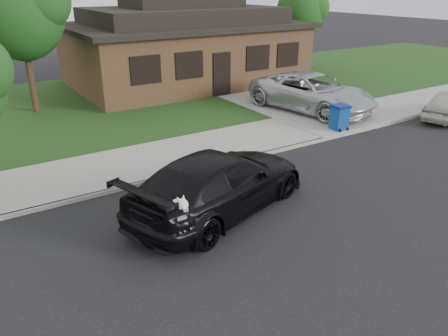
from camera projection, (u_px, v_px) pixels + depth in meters
ground at (313, 203)px, 11.63m from camera, size 120.00×120.00×0.00m
sidewalk at (216, 146)px, 15.49m from camera, size 60.00×3.00×0.12m
curb at (239, 160)px, 14.33m from camera, size 60.00×0.12×0.12m
lawn at (132, 99)px, 21.71m from camera, size 60.00×13.00×0.13m
driveway at (265, 96)px, 22.33m from camera, size 4.50×13.00×0.14m
sedan at (219, 183)px, 10.99m from camera, size 5.82×3.78×1.57m
minivan at (312, 92)px, 19.29m from camera, size 3.67×6.17×1.61m
recycling_bin at (339, 117)px, 16.87m from camera, size 0.63×0.65×0.98m
house at (184, 46)px, 24.41m from camera, size 12.60×8.60×4.65m
tree_0 at (24, 7)px, 17.75m from camera, size 3.78×3.60×6.34m
tree_1 at (303, 12)px, 27.33m from camera, size 3.15×3.00×5.25m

